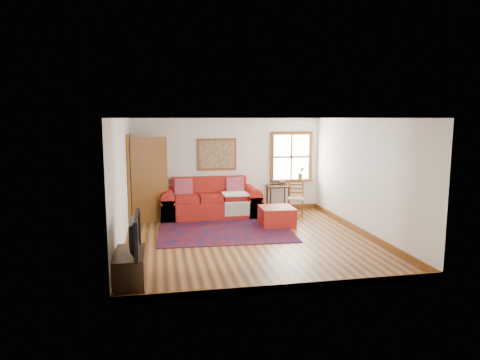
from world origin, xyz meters
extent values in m
plane|color=#472713|center=(0.00, 0.00, 0.00)|extent=(5.50, 5.50, 0.00)
cube|color=silver|center=(0.00, 2.75, 1.25)|extent=(5.00, 0.04, 2.50)
cube|color=silver|center=(0.00, -2.75, 1.25)|extent=(5.00, 0.04, 2.50)
cube|color=silver|center=(-2.50, 0.00, 1.25)|extent=(0.04, 5.50, 2.50)
cube|color=silver|center=(2.50, 0.00, 1.25)|extent=(0.04, 5.50, 2.50)
cube|color=white|center=(0.00, 0.00, 2.50)|extent=(5.00, 5.50, 0.04)
cube|color=brown|center=(0.00, 2.73, 0.06)|extent=(5.00, 0.03, 0.12)
cube|color=brown|center=(-2.48, 0.00, 0.06)|extent=(0.03, 5.50, 0.12)
cube|color=brown|center=(2.48, 0.00, 0.06)|extent=(0.03, 5.50, 0.12)
cube|color=white|center=(1.75, 2.73, 1.45)|extent=(1.00, 0.02, 1.20)
cube|color=brown|center=(1.75, 2.72, 2.09)|extent=(1.18, 0.06, 0.09)
cube|color=brown|center=(1.75, 2.72, 0.80)|extent=(1.18, 0.06, 0.09)
cube|color=brown|center=(1.21, 2.72, 1.45)|extent=(0.09, 0.06, 1.20)
cube|color=brown|center=(2.29, 2.72, 1.45)|extent=(0.09, 0.06, 1.20)
cube|color=brown|center=(1.75, 2.72, 1.45)|extent=(1.00, 0.04, 0.05)
cube|color=brown|center=(1.75, 2.65, 0.83)|extent=(1.15, 0.20, 0.04)
imported|color=#255F21|center=(2.00, 2.63, 1.01)|extent=(0.18, 0.15, 0.33)
cube|color=black|center=(-2.49, 1.60, 1.02)|extent=(0.02, 0.90, 2.05)
cube|color=brown|center=(-2.46, 1.11, 1.02)|extent=(0.06, 0.09, 2.05)
cube|color=brown|center=(-2.46, 2.10, 1.02)|extent=(0.06, 0.09, 2.05)
cube|color=brown|center=(-2.46, 1.60, 2.09)|extent=(0.06, 1.08, 0.09)
cube|color=brown|center=(-2.04, 1.90, 1.02)|extent=(0.86, 0.35, 2.05)
cube|color=silver|center=(-2.04, 1.90, 1.13)|extent=(0.56, 0.22, 1.33)
cube|color=brown|center=(-0.30, 2.73, 1.55)|extent=(1.05, 0.04, 0.85)
cube|color=tan|center=(-0.30, 2.69, 1.55)|extent=(0.92, 0.03, 0.72)
cube|color=#590C10|center=(-0.40, 0.78, 0.01)|extent=(3.02, 2.46, 0.02)
cube|color=maroon|center=(-0.54, 2.20, 0.22)|extent=(2.51, 1.04, 0.44)
cube|color=maroon|center=(-0.54, 2.58, 0.71)|extent=(1.95, 0.28, 0.55)
cube|color=maroon|center=(-1.62, 2.20, 0.27)|extent=(0.35, 1.04, 0.55)
cube|color=maroon|center=(0.54, 2.20, 0.27)|extent=(0.35, 1.04, 0.55)
cube|color=#D64F1E|center=(-1.20, 2.40, 0.74)|extent=(0.46, 0.22, 0.48)
cube|color=#D64F1E|center=(0.13, 2.40, 0.74)|extent=(0.46, 0.22, 0.48)
cube|color=silver|center=(0.07, 2.01, 0.61)|extent=(0.63, 0.57, 0.04)
cube|color=maroon|center=(0.88, 1.03, 0.22)|extent=(0.79, 0.79, 0.44)
cube|color=#311F10|center=(1.31, 2.47, 0.69)|extent=(0.60, 0.45, 0.04)
cylinder|color=#311F10|center=(1.06, 2.29, 0.34)|extent=(0.04, 0.04, 0.67)
cylinder|color=#311F10|center=(1.56, 2.29, 0.34)|extent=(0.04, 0.04, 0.67)
cylinder|color=#311F10|center=(1.06, 2.65, 0.34)|extent=(0.04, 0.04, 0.67)
cylinder|color=#311F10|center=(1.56, 2.65, 0.34)|extent=(0.04, 0.04, 0.67)
cube|color=tan|center=(1.66, 2.00, 0.43)|extent=(0.52, 0.50, 0.04)
cylinder|color=brown|center=(1.44, 1.91, 0.21)|extent=(0.04, 0.04, 0.41)
cylinder|color=brown|center=(1.77, 1.79, 0.21)|extent=(0.04, 0.04, 0.41)
cylinder|color=brown|center=(1.56, 2.22, 0.43)|extent=(0.04, 0.04, 0.87)
cylinder|color=brown|center=(1.88, 2.09, 0.43)|extent=(0.04, 0.04, 0.87)
cube|color=brown|center=(1.72, 2.15, 0.67)|extent=(0.33, 0.15, 0.26)
cube|color=#311F10|center=(-2.27, -2.11, 0.26)|extent=(0.43, 0.96, 0.53)
imported|color=black|center=(-2.25, -2.16, 0.81)|extent=(0.13, 1.00, 0.57)
cylinder|color=silver|center=(-2.22, -1.68, 0.62)|extent=(0.12, 0.12, 0.18)
cylinder|color=#FFA53F|center=(-2.22, -1.68, 0.59)|extent=(0.07, 0.07, 0.12)
camera|label=1|loc=(-1.81, -8.42, 2.50)|focal=32.00mm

